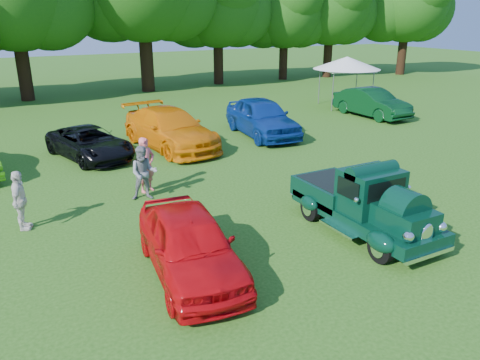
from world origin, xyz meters
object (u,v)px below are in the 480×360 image
red_convertible (190,244)px  canopy_tent (347,63)px  hero_pickup (363,204)px  back_car_green (372,103)px  back_car_black (90,143)px  spectator_white (20,201)px  back_car_orange (170,129)px  back_car_blue (262,117)px  spectator_pink (146,165)px  spectator_grey (144,173)px

red_convertible → canopy_tent: 20.73m
hero_pickup → back_car_green: size_ratio=0.95×
back_car_black → spectator_white: spectator_white is taller
back_car_green → canopy_tent: canopy_tent is taller
hero_pickup → spectator_white: (-7.64, 4.23, 0.06)m
hero_pickup → back_car_orange: (-1.49, 9.88, 0.06)m
hero_pickup → red_convertible: hero_pickup is taller
back_car_black → back_car_blue: size_ratio=0.86×
spectator_pink → canopy_tent: (14.92, 8.22, 1.69)m
red_convertible → spectator_white: spectator_white is taller
back_car_black → back_car_orange: 3.26m
spectator_grey → back_car_black: bearing=112.4°
red_convertible → back_car_black: red_convertible is taller
hero_pickup → red_convertible: 4.69m
back_car_blue → back_car_green: bearing=12.7°
spectator_grey → spectator_white: spectator_grey is taller
hero_pickup → spectator_pink: size_ratio=2.51×
back_car_orange → spectator_pink: bearing=-126.1°
back_car_orange → spectator_white: (-6.15, -5.64, -0.01)m
spectator_pink → back_car_green: bearing=-3.2°
hero_pickup → spectator_pink: bearing=126.3°
back_car_black → back_car_green: 15.09m
spectator_pink → back_car_orange: bearing=38.0°
back_car_green → back_car_orange: bearing=-178.0°
back_car_orange → back_car_green: bearing=-3.8°
hero_pickup → back_car_blue: 10.26m
back_car_green → spectator_grey: bearing=-159.7°
spectator_pink → spectator_grey: (-0.27, -0.60, -0.04)m
spectator_grey → spectator_pink: bearing=82.6°
back_car_blue → spectator_pink: (-6.88, -4.46, 0.01)m
back_car_orange → spectator_white: bearing=-144.9°
spectator_pink → spectator_white: spectator_pink is taller
back_car_blue → spectator_white: (-10.57, -5.60, -0.06)m
back_car_black → back_car_orange: size_ratio=0.78×
spectator_white → back_car_orange: bearing=-31.5°
back_car_orange → spectator_grey: bearing=-125.6°
back_car_black → spectator_white: 6.40m
back_car_orange → hero_pickup: bearing=-88.9°
canopy_tent → red_convertible: bearing=-139.4°
back_car_green → spectator_white: bearing=-162.1°
spectator_pink → spectator_white: size_ratio=1.09×
hero_pickup → back_car_green: (10.33, 10.63, 0.02)m
red_convertible → back_car_black: 9.79m
back_car_green → spectator_white: spectator_white is taller
back_car_blue → spectator_grey: (-7.14, -5.06, -0.03)m
back_car_green → spectator_grey: (-14.55, -5.85, 0.07)m
red_convertible → canopy_tent: size_ratio=0.83×
spectator_grey → canopy_tent: size_ratio=0.33×
hero_pickup → back_car_black: 11.01m
red_convertible → spectator_grey: (0.47, 4.63, 0.12)m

